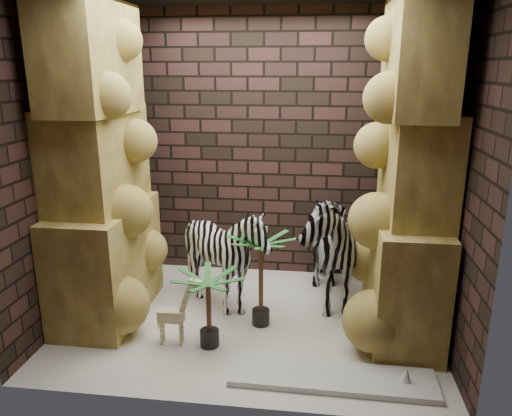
# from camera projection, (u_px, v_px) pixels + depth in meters

# --- Properties ---
(floor) EXTENTS (3.50, 3.50, 0.00)m
(floor) POSITION_uv_depth(u_px,v_px,m) (248.00, 321.00, 4.76)
(floor) COLOR white
(floor) RESTS_ON ground
(wall_back) EXTENTS (3.50, 0.00, 3.50)m
(wall_back) POSITION_uv_depth(u_px,v_px,m) (264.00, 147.00, 5.54)
(wall_back) COLOR black
(wall_back) RESTS_ON ground
(wall_front) EXTENTS (3.50, 0.00, 3.50)m
(wall_front) POSITION_uv_depth(u_px,v_px,m) (220.00, 209.00, 3.15)
(wall_front) COLOR black
(wall_front) RESTS_ON ground
(wall_left) EXTENTS (0.00, 3.00, 3.00)m
(wall_left) POSITION_uv_depth(u_px,v_px,m) (62.00, 165.00, 4.56)
(wall_left) COLOR black
(wall_left) RESTS_ON ground
(wall_right) EXTENTS (0.00, 3.00, 3.00)m
(wall_right) POSITION_uv_depth(u_px,v_px,m) (452.00, 175.00, 4.13)
(wall_right) COLOR black
(wall_right) RESTS_ON ground
(rock_pillar_left) EXTENTS (0.68, 1.30, 3.00)m
(rock_pillar_left) POSITION_uv_depth(u_px,v_px,m) (98.00, 166.00, 4.52)
(rock_pillar_left) COLOR #D8C55B
(rock_pillar_left) RESTS_ON floor
(rock_pillar_right) EXTENTS (0.58, 1.25, 3.00)m
(rock_pillar_right) POSITION_uv_depth(u_px,v_px,m) (412.00, 174.00, 4.17)
(rock_pillar_right) COLOR #D8C55B
(rock_pillar_right) RESTS_ON floor
(zebra_right) EXTENTS (0.95, 1.40, 1.52)m
(zebra_right) POSITION_uv_depth(u_px,v_px,m) (320.00, 232.00, 4.96)
(zebra_right) COLOR white
(zebra_right) RESTS_ON floor
(zebra_left) EXTENTS (1.03, 1.23, 1.03)m
(zebra_left) POSITION_uv_depth(u_px,v_px,m) (225.00, 262.00, 4.86)
(zebra_left) COLOR white
(zebra_left) RESTS_ON floor
(giraffe_toy) EXTENTS (0.35, 0.13, 0.68)m
(giraffe_toy) POSITION_uv_depth(u_px,v_px,m) (171.00, 309.00, 4.29)
(giraffe_toy) COLOR #F5E9A5
(giraffe_toy) RESTS_ON floor
(palm_front) EXTENTS (0.36, 0.36, 0.91)m
(palm_front) POSITION_uv_depth(u_px,v_px,m) (261.00, 280.00, 4.58)
(palm_front) COLOR #166624
(palm_front) RESTS_ON floor
(palm_back) EXTENTS (0.36, 0.36, 0.69)m
(palm_back) POSITION_uv_depth(u_px,v_px,m) (209.00, 310.00, 4.25)
(palm_back) COLOR #166624
(palm_back) RESTS_ON floor
(surfboard) EXTENTS (1.62, 0.42, 0.05)m
(surfboard) POSITION_uv_depth(u_px,v_px,m) (332.00, 378.00, 3.85)
(surfboard) COLOR silver
(surfboard) RESTS_ON floor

